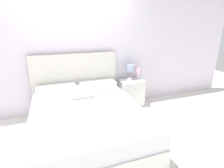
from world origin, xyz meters
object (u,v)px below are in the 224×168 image
(table_lamp, at_px, (130,69))
(flower_vase, at_px, (138,71))
(bed, at_px, (86,118))
(nightstand, at_px, (131,93))
(teacup, at_px, (129,80))

(table_lamp, relative_size, flower_vase, 1.32)
(bed, height_order, flower_vase, bed)
(nightstand, relative_size, flower_vase, 2.25)
(flower_vase, relative_size, teacup, 2.16)
(table_lamp, height_order, flower_vase, table_lamp)
(flower_vase, bearing_deg, bed, -148.77)
(nightstand, bearing_deg, table_lamp, 104.21)
(bed, bearing_deg, nightstand, 32.68)
(table_lamp, bearing_deg, flower_vase, -0.17)
(nightstand, relative_size, table_lamp, 1.71)
(table_lamp, relative_size, teacup, 2.84)
(bed, relative_size, teacup, 17.03)
(nightstand, relative_size, teacup, 4.86)
(teacup, bearing_deg, nightstand, 32.79)
(bed, relative_size, nightstand, 3.50)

